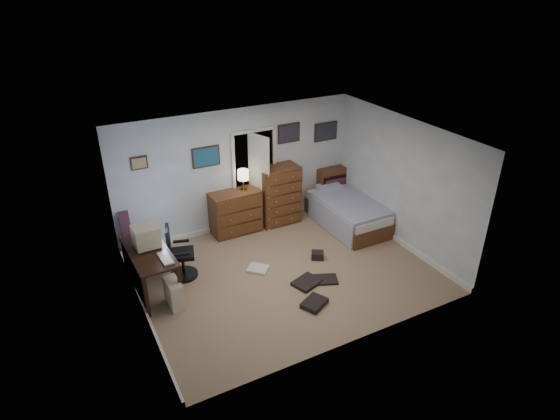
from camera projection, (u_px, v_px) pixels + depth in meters
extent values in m
cube|color=#9E876C|center=(285.00, 273.00, 8.37)|extent=(5.00, 4.00, 0.02)
cube|color=black|center=(149.00, 252.00, 7.55)|extent=(0.68, 1.37, 0.04)
cube|color=black|center=(147.00, 298.00, 7.12)|extent=(0.05, 0.05, 0.73)
cube|color=black|center=(180.00, 287.00, 7.36)|extent=(0.05, 0.05, 0.73)
cube|color=black|center=(126.00, 259.00, 8.09)|extent=(0.05, 0.05, 0.73)
cube|color=black|center=(156.00, 250.00, 8.33)|extent=(0.05, 0.05, 0.73)
cube|color=black|center=(134.00, 275.00, 7.57)|extent=(0.09, 1.24, 0.52)
cube|color=beige|center=(146.00, 236.00, 7.58)|extent=(0.41, 0.39, 0.35)
cube|color=#8CB2F2|center=(158.00, 233.00, 7.67)|extent=(0.02, 0.29, 0.23)
cube|color=beige|center=(147.00, 246.00, 7.66)|extent=(0.27, 0.27, 0.02)
cube|color=beige|center=(165.00, 258.00, 7.33)|extent=(0.17, 0.42, 0.02)
cube|color=beige|center=(174.00, 293.00, 7.44)|extent=(0.23, 0.44, 0.46)
cube|color=black|center=(180.00, 291.00, 7.49)|extent=(0.02, 0.31, 0.36)
cylinder|color=black|center=(184.00, 274.00, 8.25)|extent=(0.59, 0.59, 0.06)
cylinder|color=black|center=(183.00, 265.00, 8.16)|extent=(0.07, 0.07, 0.37)
cube|color=black|center=(182.00, 254.00, 8.06)|extent=(0.50, 0.50, 0.07)
cube|color=black|center=(168.00, 241.00, 7.89)|extent=(0.16, 0.37, 0.51)
cube|color=black|center=(182.00, 254.00, 7.81)|extent=(0.28, 0.12, 0.04)
cube|color=black|center=(181.00, 241.00, 8.19)|extent=(0.28, 0.12, 0.04)
cube|color=maroon|center=(126.00, 233.00, 8.73)|extent=(0.19, 0.19, 0.88)
cube|color=#58351B|center=(235.00, 212.00, 9.48)|extent=(1.02, 0.53, 0.89)
cylinder|color=gold|center=(244.00, 190.00, 9.36)|extent=(0.14, 0.14, 0.02)
cylinder|color=gold|center=(243.00, 184.00, 9.30)|extent=(0.03, 0.03, 0.27)
cylinder|color=beige|center=(243.00, 175.00, 9.21)|extent=(0.23, 0.23, 0.20)
cube|color=black|center=(248.00, 173.00, 9.86)|extent=(0.90, 0.60, 2.00)
cube|color=white|center=(234.00, 183.00, 9.42)|extent=(0.06, 0.05, 2.00)
cube|color=white|center=(274.00, 175.00, 9.79)|extent=(0.06, 0.05, 2.00)
cube|color=white|center=(253.00, 131.00, 9.14)|extent=(0.96, 0.05, 0.06)
cube|color=white|center=(255.00, 181.00, 9.50)|extent=(0.31, 0.77, 2.00)
sphere|color=gold|center=(272.00, 181.00, 9.51)|extent=(0.06, 0.06, 0.06)
cube|color=#58351B|center=(278.00, 195.00, 9.78)|extent=(0.87, 0.53, 1.25)
cube|color=#58351B|center=(338.00, 186.00, 10.62)|extent=(1.02, 0.27, 0.91)
cube|color=black|center=(340.00, 180.00, 10.48)|extent=(0.94, 0.12, 0.30)
cube|color=maroon|center=(340.00, 182.00, 10.50)|extent=(0.81, 0.14, 0.22)
cube|color=#58351B|center=(347.00, 217.00, 9.86)|extent=(0.96, 1.91, 0.33)
cube|color=white|center=(348.00, 207.00, 9.75)|extent=(0.92, 1.87, 0.17)
cube|color=#55629D|center=(351.00, 204.00, 9.63)|extent=(1.02, 1.63, 0.10)
cube|color=#55629D|center=(329.00, 220.00, 9.53)|extent=(0.04, 1.62, 0.52)
cube|color=#7A8EC4|center=(329.00, 188.00, 10.25)|extent=(0.53, 0.36, 0.12)
cube|color=#331E11|center=(139.00, 163.00, 8.34)|extent=(0.30, 0.03, 0.24)
cube|color=#9F7557|center=(139.00, 163.00, 8.33)|extent=(0.25, 0.01, 0.19)
cube|color=#331E11|center=(206.00, 157.00, 8.90)|extent=(0.55, 0.03, 0.40)
cube|color=#0B244F|center=(206.00, 157.00, 8.89)|extent=(0.50, 0.01, 0.35)
cube|color=#331E11|center=(289.00, 133.00, 9.56)|extent=(0.50, 0.03, 0.40)
cube|color=black|center=(289.00, 133.00, 9.54)|extent=(0.45, 0.01, 0.35)
cube|color=#331E11|center=(326.00, 132.00, 9.97)|extent=(0.55, 0.03, 0.40)
cube|color=black|center=(326.00, 132.00, 9.96)|extent=(0.50, 0.01, 0.35)
cube|color=silver|center=(258.00, 269.00, 8.41)|extent=(0.47, 0.47, 0.05)
cube|color=black|center=(325.00, 279.00, 8.13)|extent=(0.49, 0.44, 0.04)
cube|color=black|center=(307.00, 282.00, 8.04)|extent=(0.55, 0.49, 0.06)
cube|color=black|center=(317.00, 255.00, 8.73)|extent=(0.29, 0.27, 0.14)
cube|color=black|center=(314.00, 303.00, 7.52)|extent=(0.50, 0.46, 0.08)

